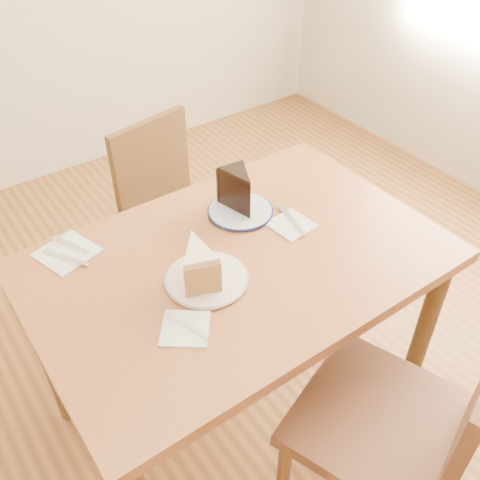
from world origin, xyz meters
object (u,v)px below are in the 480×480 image
at_px(chair_near, 403,428).
at_px(carrot_cake, 197,262).
at_px(plate_navy, 240,211).
at_px(chair_far, 177,216).
at_px(table, 238,281).
at_px(plate_cream, 207,279).
at_px(chocolate_cake, 240,193).

relative_size(chair_near, carrot_cake, 6.61).
height_order(plate_navy, carrot_cake, carrot_cake).
xyz_separation_m(chair_near, chair_far, (0.00, 1.18, -0.02)).
relative_size(table, plate_cream, 5.37).
relative_size(table, chair_near, 1.35).
bearing_deg(chocolate_cake, chair_far, -82.38).
bearing_deg(table, carrot_cake, -176.04).
height_order(table, chair_far, chair_far).
relative_size(chair_far, chocolate_cake, 6.66).
distance_m(table, plate_cream, 0.17).
bearing_deg(plate_cream, chocolate_cake, 38.08).
height_order(carrot_cake, chocolate_cake, chocolate_cake).
bearing_deg(plate_navy, chair_far, 90.87).
bearing_deg(plate_navy, plate_cream, -142.18).
height_order(chair_near, plate_cream, chair_near).
distance_m(table, chair_near, 0.61).
relative_size(plate_navy, carrot_cake, 1.51).
height_order(plate_cream, chocolate_cake, chocolate_cake).
height_order(table, plate_navy, plate_navy).
xyz_separation_m(plate_navy, chocolate_cake, (0.00, 0.00, 0.07)).
height_order(table, chair_near, chair_near).
bearing_deg(chair_near, chocolate_cake, 69.54).
bearing_deg(plate_navy, table, -127.44).
distance_m(table, chocolate_cake, 0.28).
bearing_deg(chair_far, plate_cream, 57.14).
bearing_deg(plate_cream, table, 13.13).
bearing_deg(carrot_cake, plate_cream, -34.50).
bearing_deg(chocolate_cake, table, 58.84).
bearing_deg(plate_navy, carrot_cake, -146.48).
relative_size(chair_near, plate_navy, 4.37).
relative_size(table, plate_navy, 5.91).
bearing_deg(plate_navy, chocolate_cake, 53.11).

